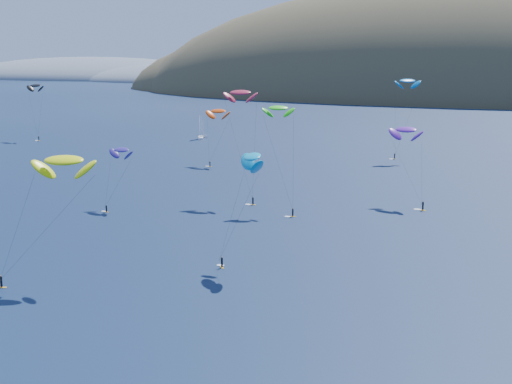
{
  "coord_description": "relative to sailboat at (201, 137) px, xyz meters",
  "views": [
    {
      "loc": [
        54.38,
        -47.13,
        36.34
      ],
      "look_at": [
        6.48,
        80.0,
        9.0
      ],
      "focal_mm": 50.0,
      "sensor_mm": 36.0,
      "label": 1
    }
  ],
  "objects": [
    {
      "name": "island",
      "position": [
        109.23,
        344.35,
        -11.66
      ],
      "size": [
        730.0,
        300.0,
        210.0
      ],
      "color": "#3D3526",
      "rests_on": "ground"
    },
    {
      "name": "headland",
      "position": [
        -375.43,
        532.07,
        -4.28
      ],
      "size": [
        460.0,
        250.0,
        60.0
      ],
      "color": "slate",
      "rests_on": "ground"
    },
    {
      "name": "sailboat",
      "position": [
        0.0,
        0.0,
        0.0
      ],
      "size": [
        9.1,
        8.58,
        10.87
      ],
      "rotation": [
        0.0,
        0.0,
        0.41
      ],
      "color": "white",
      "rests_on": "ground"
    },
    {
      "name": "kitesurfer_1",
      "position": [
        32.54,
        -56.22,
        15.94
      ],
      "size": [
        9.28,
        10.37,
        19.3
      ],
      "rotation": [
        0.0,
        0.0,
        -0.2
      ],
      "color": "#F4AB1B",
      "rests_on": "ground"
    },
    {
      "name": "kitesurfer_2",
      "position": [
        56.59,
        -171.83,
        18.14
      ],
      "size": [
        12.52,
        12.87,
        21.8
      ],
      "rotation": [
        0.0,
        0.0,
        0.32
      ],
      "color": "#F4AB1B",
      "rests_on": "ground"
    },
    {
      "name": "kitesurfer_3",
      "position": [
        71.39,
        -110.38,
        22.07
      ],
      "size": [
        11.13,
        12.15,
        25.05
      ],
      "rotation": [
        0.0,
        0.0,
        0.38
      ],
      "color": "#F4AB1B",
      "rests_on": "ground"
    },
    {
      "name": "kitesurfer_4",
      "position": [
        87.18,
        -24.34,
        25.02
      ],
      "size": [
        9.4,
        7.98,
        28.4
      ],
      "rotation": [
        0.0,
        0.0,
        0.57
      ],
      "color": "#F4AB1B",
      "rests_on": "ground"
    },
    {
      "name": "kitesurfer_5",
      "position": [
        81.65,
        -153.99,
        17.51
      ],
      "size": [
        8.28,
        10.27,
        20.84
      ],
      "rotation": [
        0.0,
        0.0,
        -0.94
      ],
      "color": "#F4AB1B",
      "rests_on": "ground"
    },
    {
      "name": "kitesurfer_6",
      "position": [
        98.13,
        -94.41,
        16.52
      ],
      "size": [
        11.36,
        12.35,
        19.89
      ],
      "rotation": [
        0.0,
        0.0,
        -0.38
      ],
      "color": "#F4AB1B",
      "rests_on": "ground"
    },
    {
      "name": "kitesurfer_9",
      "position": [
        59.48,
        -104.02,
        25.0
      ],
      "size": [
        10.86,
        9.53,
        28.26
      ],
      "rotation": [
        0.0,
        0.0,
        0.1
      ],
      "color": "#F4AB1B",
      "rests_on": "ground"
    },
    {
      "name": "kitesurfer_10",
      "position": [
        37.08,
        -122.74,
        12.39
      ],
      "size": [
        7.62,
        10.0,
        15.29
      ],
      "rotation": [
        0.0,
        0.0,
        -0.3
      ],
      "color": "#F4AB1B",
      "rests_on": "ground"
    },
    {
      "name": "kitesurfer_12",
      "position": [
        -62.42,
        -23.89,
        20.78
      ],
      "size": [
        9.32,
        8.05,
        24.06
      ],
      "rotation": [
        0.0,
        0.0,
        -0.13
      ],
      "color": "#F4AB1B",
      "rests_on": "ground"
    }
  ]
}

